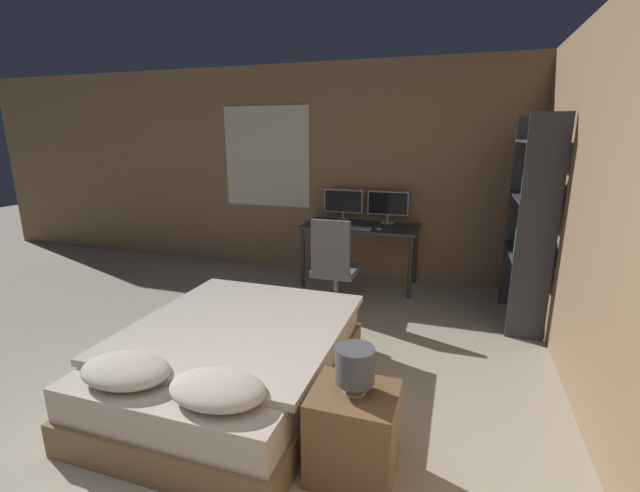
{
  "coord_description": "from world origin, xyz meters",
  "views": [
    {
      "loc": [
        1.29,
        -1.15,
        1.83
      ],
      "look_at": [
        0.01,
        2.77,
        0.75
      ],
      "focal_mm": 24.0,
      "sensor_mm": 36.0,
      "label": 1
    }
  ],
  "objects_px": {
    "nightstand": "(353,433)",
    "office_chair": "(334,274)",
    "bedside_lamp": "(355,366)",
    "monitor_right": "(388,205)",
    "bed": "(233,361)",
    "bookshelf": "(532,216)",
    "keyboard": "(356,228)",
    "monitor_left": "(343,203)",
    "computer_mouse": "(378,229)",
    "desk": "(360,233)"
  },
  "relations": [
    {
      "from": "bedside_lamp",
      "to": "keyboard",
      "type": "height_order",
      "value": "keyboard"
    },
    {
      "from": "nightstand",
      "to": "bedside_lamp",
      "type": "xyz_separation_m",
      "value": [
        -0.0,
        0.0,
        0.41
      ]
    },
    {
      "from": "nightstand",
      "to": "computer_mouse",
      "type": "height_order",
      "value": "computer_mouse"
    },
    {
      "from": "keyboard",
      "to": "bookshelf",
      "type": "bearing_deg",
      "value": -12.79
    },
    {
      "from": "office_chair",
      "to": "bed",
      "type": "bearing_deg",
      "value": -98.14
    },
    {
      "from": "desk",
      "to": "computer_mouse",
      "type": "distance_m",
      "value": 0.37
    },
    {
      "from": "bed",
      "to": "office_chair",
      "type": "distance_m",
      "value": 1.76
    },
    {
      "from": "nightstand",
      "to": "bedside_lamp",
      "type": "height_order",
      "value": "bedside_lamp"
    },
    {
      "from": "computer_mouse",
      "to": "bookshelf",
      "type": "xyz_separation_m",
      "value": [
        1.52,
        -0.4,
        0.31
      ]
    },
    {
      "from": "bed",
      "to": "monitor_right",
      "type": "xyz_separation_m",
      "value": [
        0.62,
        2.79,
        0.74
      ]
    },
    {
      "from": "computer_mouse",
      "to": "nightstand",
      "type": "bearing_deg",
      "value": -81.78
    },
    {
      "from": "bedside_lamp",
      "to": "office_chair",
      "type": "xyz_separation_m",
      "value": [
        -0.76,
        2.22,
        -0.28
      ]
    },
    {
      "from": "nightstand",
      "to": "monitor_left",
      "type": "distance_m",
      "value": 3.49
    },
    {
      "from": "nightstand",
      "to": "bookshelf",
      "type": "distance_m",
      "value": 2.78
    },
    {
      "from": "desk",
      "to": "office_chair",
      "type": "height_order",
      "value": "office_chair"
    },
    {
      "from": "bedside_lamp",
      "to": "monitor_right",
      "type": "height_order",
      "value": "monitor_right"
    },
    {
      "from": "bed",
      "to": "nightstand",
      "type": "bearing_deg",
      "value": -25.82
    },
    {
      "from": "nightstand",
      "to": "office_chair",
      "type": "bearing_deg",
      "value": 108.87
    },
    {
      "from": "monitor_left",
      "to": "bookshelf",
      "type": "height_order",
      "value": "bookshelf"
    },
    {
      "from": "keyboard",
      "to": "desk",
      "type": "bearing_deg",
      "value": 90.0
    },
    {
      "from": "nightstand",
      "to": "bookshelf",
      "type": "height_order",
      "value": "bookshelf"
    },
    {
      "from": "bed",
      "to": "nightstand",
      "type": "distance_m",
      "value": 1.12
    },
    {
      "from": "monitor_left",
      "to": "bookshelf",
      "type": "xyz_separation_m",
      "value": [
        2.06,
        -0.87,
        0.1
      ]
    },
    {
      "from": "monitor_left",
      "to": "keyboard",
      "type": "bearing_deg",
      "value": -58.61
    },
    {
      "from": "monitor_left",
      "to": "office_chair",
      "type": "xyz_separation_m",
      "value": [
        0.19,
        -1.05,
        -0.6
      ]
    },
    {
      "from": "nightstand",
      "to": "monitor_left",
      "type": "bearing_deg",
      "value": 106.2
    },
    {
      "from": "bed",
      "to": "monitor_left",
      "type": "xyz_separation_m",
      "value": [
        0.06,
        2.79,
        0.74
      ]
    },
    {
      "from": "bookshelf",
      "to": "bed",
      "type": "bearing_deg",
      "value": -137.82
    },
    {
      "from": "monitor_left",
      "to": "computer_mouse",
      "type": "bearing_deg",
      "value": -40.47
    },
    {
      "from": "nightstand",
      "to": "monitor_right",
      "type": "bearing_deg",
      "value": 96.67
    },
    {
      "from": "keyboard",
      "to": "bookshelf",
      "type": "relative_size",
      "value": 0.17
    },
    {
      "from": "bed",
      "to": "desk",
      "type": "distance_m",
      "value": 2.61
    },
    {
      "from": "desk",
      "to": "keyboard",
      "type": "xyz_separation_m",
      "value": [
        -0.0,
        -0.23,
        0.1
      ]
    },
    {
      "from": "bookshelf",
      "to": "nightstand",
      "type": "bearing_deg",
      "value": -114.77
    },
    {
      "from": "computer_mouse",
      "to": "office_chair",
      "type": "bearing_deg",
      "value": -121.08
    },
    {
      "from": "computer_mouse",
      "to": "office_chair",
      "type": "relative_size",
      "value": 0.07
    },
    {
      "from": "nightstand",
      "to": "computer_mouse",
      "type": "relative_size",
      "value": 7.26
    },
    {
      "from": "bedside_lamp",
      "to": "monitor_left",
      "type": "relative_size",
      "value": 0.51
    },
    {
      "from": "bed",
      "to": "monitor_right",
      "type": "relative_size",
      "value": 3.78
    },
    {
      "from": "office_chair",
      "to": "nightstand",
      "type": "bearing_deg",
      "value": -71.13
    },
    {
      "from": "desk",
      "to": "keyboard",
      "type": "height_order",
      "value": "keyboard"
    },
    {
      "from": "keyboard",
      "to": "monitor_left",
      "type": "bearing_deg",
      "value": 121.39
    },
    {
      "from": "bedside_lamp",
      "to": "monitor_right",
      "type": "relative_size",
      "value": 0.51
    },
    {
      "from": "computer_mouse",
      "to": "office_chair",
      "type": "height_order",
      "value": "office_chair"
    },
    {
      "from": "bed",
      "to": "office_chair",
      "type": "xyz_separation_m",
      "value": [
        0.25,
        1.74,
        0.13
      ]
    },
    {
      "from": "bookshelf",
      "to": "monitor_right",
      "type": "bearing_deg",
      "value": 149.79
    },
    {
      "from": "nightstand",
      "to": "office_chair",
      "type": "relative_size",
      "value": 0.51
    },
    {
      "from": "bed",
      "to": "keyboard",
      "type": "bearing_deg",
      "value": 81.67
    },
    {
      "from": "nightstand",
      "to": "desk",
      "type": "bearing_deg",
      "value": 102.38
    },
    {
      "from": "monitor_right",
      "to": "computer_mouse",
      "type": "relative_size",
      "value": 7.2
    }
  ]
}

